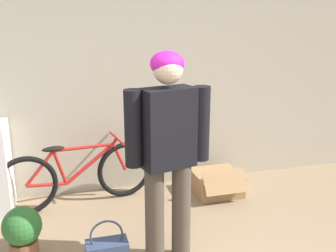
# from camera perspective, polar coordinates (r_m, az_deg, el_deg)

# --- Properties ---
(wall_back) EXTENTS (8.00, 0.07, 2.60)m
(wall_back) POSITION_cam_1_polar(r_m,az_deg,el_deg) (4.26, -8.21, 7.41)
(wall_back) COLOR #B7AD99
(wall_back) RESTS_ON ground_plane
(person) EXTENTS (0.65, 0.30, 1.67)m
(person) POSITION_cam_1_polar(r_m,az_deg,el_deg) (2.94, -0.01, -2.65)
(person) COLOR #4C4238
(person) RESTS_ON ground_plane
(bicycle) EXTENTS (1.61, 0.46, 0.68)m
(bicycle) POSITION_cam_1_polar(r_m,az_deg,el_deg) (4.15, -12.95, -7.00)
(bicycle) COLOR black
(bicycle) RESTS_ON ground_plane
(handbag) EXTENTS (0.33, 0.18, 0.39)m
(handbag) POSITION_cam_1_polar(r_m,az_deg,el_deg) (3.28, -8.81, -17.56)
(handbag) COLOR #334260
(handbag) RESTS_ON ground_plane
(cardboard_box) EXTENTS (0.49, 0.56, 0.33)m
(cardboard_box) POSITION_cam_1_polar(r_m,az_deg,el_deg) (4.43, 7.01, -8.15)
(cardboard_box) COLOR #A87F51
(cardboard_box) RESTS_ON ground_plane
(potted_plant) EXTENTS (0.31, 0.31, 0.47)m
(potted_plant) POSITION_cam_1_polar(r_m,az_deg,el_deg) (3.40, -20.34, -14.20)
(potted_plant) COLOR brown
(potted_plant) RESTS_ON ground_plane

